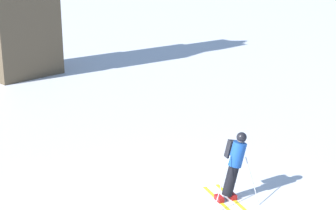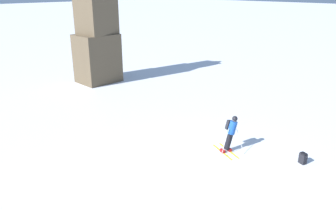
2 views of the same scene
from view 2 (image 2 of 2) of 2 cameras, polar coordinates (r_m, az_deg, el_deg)
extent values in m
plane|color=white|center=(14.78, 7.30, -9.58)|extent=(300.00, 300.00, 0.00)
cube|color=yellow|center=(15.54, 9.45, -8.10)|extent=(0.70, 1.55, 0.01)
cube|color=yellow|center=(15.72, 10.57, -7.83)|extent=(0.70, 1.55, 0.01)
cube|color=#B21919|center=(15.51, 9.46, -7.88)|extent=(0.23, 0.31, 0.12)
cube|color=#B21919|center=(15.69, 10.58, -7.61)|extent=(0.23, 0.31, 0.12)
cylinder|color=black|center=(15.47, 10.49, -6.24)|extent=(0.50, 0.40, 0.81)
cylinder|color=#194799|center=(15.27, 11.15, -3.88)|extent=(0.56, 0.49, 0.66)
sphere|color=tan|center=(15.17, 11.54, -2.44)|extent=(0.32, 0.30, 0.26)
sphere|color=black|center=(15.16, 11.57, -2.34)|extent=(0.37, 0.34, 0.30)
cube|color=black|center=(15.46, 10.64, -3.42)|extent=(0.41, 0.31, 0.49)
cylinder|color=#B7B7BC|center=(15.00, 9.84, -6.68)|extent=(0.85, 0.24, 1.21)
cylinder|color=#B7B7BC|center=(15.46, 12.48, -6.23)|extent=(0.08, 0.54, 1.10)
cube|color=brown|center=(26.72, -12.18, 7.94)|extent=(2.99, 2.54, 3.77)
cube|color=brown|center=(26.23, -12.42, 15.45)|extent=(2.76, 2.54, 3.23)
cube|color=black|center=(15.50, 22.43, -8.65)|extent=(0.31, 0.36, 0.44)
cube|color=black|center=(15.38, 22.55, -7.83)|extent=(0.28, 0.32, 0.06)
camera|label=1|loc=(2.02, 47.89, -8.76)|focal=60.00mm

